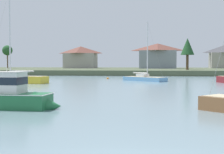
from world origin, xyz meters
TOP-DOWN VIEW (x-y plane):
  - far_shore_bank at (0.00, 91.95)m, footprint 164.85×59.02m
  - cruiser_green at (-7.86, 10.98)m, footprint 6.70×2.18m
  - sailboat_skyblue at (-1.03, 42.60)m, footprint 6.93×6.29m
  - sailboat_yellow at (-18.30, 34.98)m, footprint 9.43×3.83m
  - mooring_buoy_orange at (-7.55, 48.79)m, footprint 0.39×0.39m
  - mooring_buoy_green at (-20.80, 43.94)m, footprint 0.42×0.42m
  - shore_tree_far_left at (-47.45, 94.55)m, footprint 3.29×3.29m
  - shore_tree_right_mid at (8.22, 72.14)m, footprint 3.22×3.22m
  - cottage_hillside at (1.37, 96.76)m, footprint 12.15×9.06m
  - cottage_behind_trees at (-23.87, 98.79)m, footprint 10.63×9.36m

SIDE VIEW (x-z plane):
  - mooring_buoy_orange at x=-7.55m, z-range -0.15..0.29m
  - mooring_buoy_green at x=-20.80m, z-range -0.16..0.31m
  - sailboat_skyblue at x=-1.03m, z-range -4.50..4.91m
  - sailboat_yellow at x=-18.30m, z-range -6.48..7.06m
  - cruiser_green at x=-7.86m, z-range -1.30..2.29m
  - far_shore_bank at x=0.00m, z-range 0.00..1.16m
  - cottage_behind_trees at x=-23.87m, z-range 1.29..8.48m
  - cottage_hillside at x=1.37m, z-range 1.29..9.12m
  - shore_tree_right_mid at x=8.22m, z-range 2.82..10.36m
  - shore_tree_far_left at x=-47.45m, z-range 3.19..10.68m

